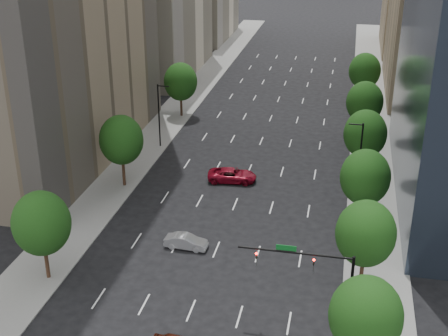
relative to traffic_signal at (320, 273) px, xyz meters
The scene contains 19 objects.
sidewalk_left 40.05m from the traffic_signal, 130.94° to the left, with size 6.00×200.00×0.15m, color slate.
sidewalk_right 30.84m from the traffic_signal, 80.59° to the left, with size 6.00×200.00×0.15m, color slate.
filler_left 111.86m from the traffic_signal, 108.53° to the left, with size 14.00×26.00×18.00m, color beige.
parking_tan_right 72.16m from the traffic_signal, 78.32° to the left, with size 14.00×30.00×30.00m, color #8C7759.
filler_right 104.05m from the traffic_signal, 82.00° to the left, with size 14.00×26.00×16.00m, color #8C7759.
tree_right_0 6.09m from the traffic_signal, 55.21° to the right, with size 5.20×5.20×8.39m.
tree_right_1 6.96m from the traffic_signal, 59.96° to the left, with size 5.20×5.20×8.75m.
tree_right_2 18.34m from the traffic_signal, 79.09° to the left, with size 5.20×5.20×8.61m.
tree_right_3 30.21m from the traffic_signal, 83.40° to the left, with size 5.20×5.20×8.89m.
tree_right_4 44.14m from the traffic_signal, 85.49° to the left, with size 5.20×5.20×8.46m.
tree_right_5 60.11m from the traffic_signal, 86.69° to the left, with size 5.20×5.20×8.75m.
tree_left_0 24.62m from the traffic_signal, behind, with size 5.20×5.20×8.75m.
tree_left_1 32.96m from the traffic_signal, 138.11° to the left, with size 5.20×5.20×8.97m.
tree_left_2 53.91m from the traffic_signal, 117.07° to the left, with size 5.20×5.20×8.68m.
streetlight_rn 25.17m from the traffic_signal, 83.37° to the left, with size 1.70×0.20×9.00m.
streetlight_ln 42.42m from the traffic_signal, 124.40° to the left, with size 1.70×0.20×9.00m.
traffic_signal is the anchor object (origin of this frame).
car_silver 17.24m from the traffic_signal, 144.33° to the left, with size 1.51×4.32×1.42m, color #99999E.
car_red_far 28.91m from the traffic_signal, 114.89° to the left, with size 2.74×5.93×1.65m, color maroon.
Camera 1 is at (11.42, -11.18, 32.27)m, focal length 49.32 mm.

